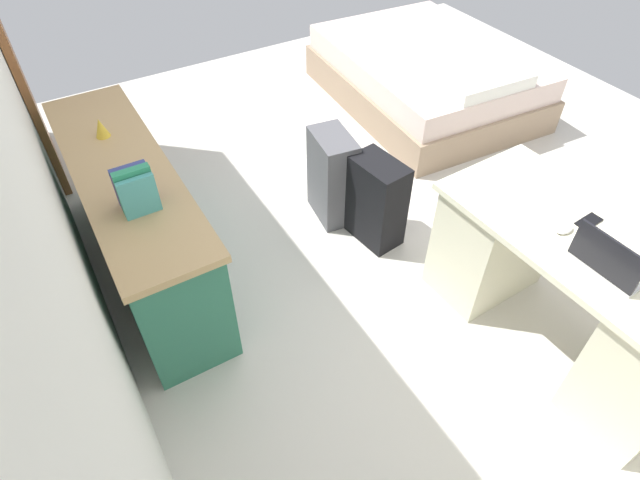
# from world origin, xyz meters

# --- Properties ---
(ground_plane) EXTENTS (5.60, 5.60, 0.00)m
(ground_plane) POSITION_xyz_m (0.00, 0.00, 0.00)
(ground_plane) COLOR beige
(wall_back) EXTENTS (4.60, 0.10, 2.51)m
(wall_back) POSITION_xyz_m (0.00, 2.07, 1.26)
(wall_back) COLOR silver
(wall_back) RESTS_ON ground_plane
(door_wooden) EXTENTS (0.88, 0.05, 2.04)m
(door_wooden) POSITION_xyz_m (1.75, 1.99, 1.02)
(door_wooden) COLOR brown
(door_wooden) RESTS_ON ground_plane
(desk) EXTENTS (1.46, 0.71, 0.74)m
(desk) POSITION_xyz_m (-1.32, -0.02, 0.39)
(desk) COLOR beige
(desk) RESTS_ON ground_plane
(credenza) EXTENTS (1.80, 0.48, 0.77)m
(credenza) POSITION_xyz_m (0.31, 1.69, 0.39)
(credenza) COLOR #2D7056
(credenza) RESTS_ON ground_plane
(bed) EXTENTS (1.99, 1.53, 0.58)m
(bed) POSITION_xyz_m (1.05, -1.05, 0.24)
(bed) COLOR gray
(bed) RESTS_ON ground_plane
(suitcase_black) EXTENTS (0.38, 0.26, 0.59)m
(suitcase_black) POSITION_xyz_m (-0.17, 0.34, 0.29)
(suitcase_black) COLOR black
(suitcase_black) RESTS_ON ground_plane
(suitcase_spare_grey) EXTENTS (0.39, 0.27, 0.62)m
(suitcase_spare_grey) POSITION_xyz_m (0.16, 0.46, 0.31)
(suitcase_spare_grey) COLOR #4C4C51
(suitcase_spare_grey) RESTS_ON ground_plane
(laptop) EXTENTS (0.32, 0.23, 0.21)m
(laptop) POSITION_xyz_m (-1.47, 0.07, 0.79)
(laptop) COLOR #B7B7BC
(laptop) RESTS_ON desk
(computer_mouse) EXTENTS (0.06, 0.10, 0.03)m
(computer_mouse) POSITION_xyz_m (-1.21, 0.04, 0.75)
(computer_mouse) COLOR white
(computer_mouse) RESTS_ON desk
(cell_phone_by_mouse) EXTENTS (0.08, 0.14, 0.01)m
(cell_phone_by_mouse) POSITION_xyz_m (-1.23, -0.11, 0.74)
(cell_phone_by_mouse) COLOR black
(cell_phone_by_mouse) RESTS_ON desk
(book_row) EXTENTS (0.15, 0.17, 0.23)m
(book_row) POSITION_xyz_m (-0.07, 1.69, 0.88)
(book_row) COLOR teal
(book_row) RESTS_ON credenza
(figurine_small) EXTENTS (0.08, 0.08, 0.11)m
(figurine_small) POSITION_xyz_m (0.64, 1.69, 0.83)
(figurine_small) COLOR gold
(figurine_small) RESTS_ON credenza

